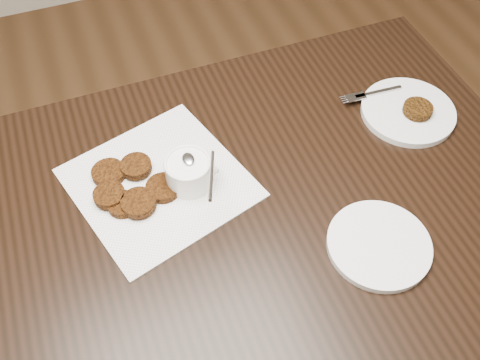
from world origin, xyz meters
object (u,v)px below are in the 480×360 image
Objects in this scene: sauce_ramekin at (187,161)px; plate_empty at (379,245)px; napkin at (159,183)px; table at (213,320)px; plate_with_patty at (409,109)px.

sauce_ramekin reaches higher than plate_empty.
napkin is at bearing 139.73° from plate_empty.
table is 0.40m from napkin.
plate_empty is (-0.22, -0.26, -0.01)m from plate_with_patty.
plate_with_patty is at bearing 1.51° from sauce_ramekin.
plate_empty reaches higher than napkin.
table is 4.45× the size of napkin.
table is 7.37× the size of plate_empty.
table is 0.64m from plate_with_patty.
sauce_ramekin is 0.49m from plate_with_patty.
plate_empty is at bearing -40.27° from napkin.
plate_with_patty is at bearing -0.80° from napkin.
plate_with_patty is at bearing 14.76° from table.
sauce_ramekin is at bearing 136.65° from plate_empty.
table is 0.49m from plate_empty.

